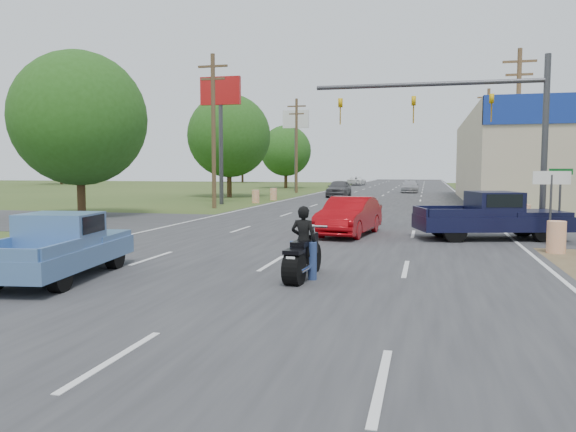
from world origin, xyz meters
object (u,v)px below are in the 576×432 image
(red_convertible, at_px, (349,217))
(navy_pickup, at_px, (494,215))
(blue_pickup, at_px, (61,245))
(distant_car_grey, at_px, (339,188))
(distant_car_white, at_px, (357,181))
(motorcycle, at_px, (302,258))
(rider, at_px, (303,245))
(distant_car_silver, at_px, (410,187))

(red_convertible, xyz_separation_m, navy_pickup, (5.34, 0.05, 0.15))
(blue_pickup, bearing_deg, distant_car_grey, 81.35)
(red_convertible, height_order, blue_pickup, blue_pickup)
(red_convertible, relative_size, distant_car_white, 0.93)
(motorcycle, xyz_separation_m, navy_pickup, (5.21, 9.10, 0.35))
(rider, height_order, navy_pickup, navy_pickup)
(motorcycle, height_order, blue_pickup, blue_pickup)
(navy_pickup, distance_m, distant_car_white, 66.61)
(motorcycle, bearing_deg, distant_car_white, 101.04)
(red_convertible, bearing_deg, blue_pickup, -110.01)
(navy_pickup, relative_size, distant_car_white, 1.17)
(motorcycle, height_order, distant_car_white, distant_car_white)
(distant_car_grey, bearing_deg, motorcycle, -81.46)
(rider, bearing_deg, distant_car_white, -78.95)
(rider, height_order, distant_car_grey, rider)
(motorcycle, relative_size, rider, 1.46)
(rider, height_order, distant_car_white, rider)
(motorcycle, height_order, distant_car_grey, distant_car_grey)
(distant_car_silver, bearing_deg, motorcycle, -91.09)
(navy_pickup, relative_size, distant_car_silver, 1.26)
(red_convertible, distance_m, blue_pickup, 11.55)
(blue_pickup, xyz_separation_m, navy_pickup, (10.85, 10.19, 0.11))
(navy_pickup, distance_m, distant_car_grey, 30.85)
(red_convertible, height_order, rider, rider)
(motorcycle, relative_size, distant_car_grey, 0.52)
(navy_pickup, distance_m, distant_car_silver, 40.56)
(rider, relative_size, blue_pickup, 0.34)
(blue_pickup, relative_size, distant_car_grey, 1.05)
(red_convertible, bearing_deg, distant_car_silver, 96.87)
(motorcycle, xyz_separation_m, blue_pickup, (-5.64, -1.10, 0.25))
(motorcycle, xyz_separation_m, rider, (0.01, 0.07, 0.28))
(rider, distance_m, distant_car_silver, 49.38)
(motorcycle, xyz_separation_m, distant_car_white, (-7.80, 74.42, 0.14))
(rider, bearing_deg, red_convertible, -84.05)
(red_convertible, distance_m, motorcycle, 9.05)
(distant_car_silver, bearing_deg, distant_car_white, 109.51)
(red_convertible, distance_m, distant_car_grey, 29.56)
(red_convertible, xyz_separation_m, distant_car_white, (-7.67, 65.37, -0.07))
(red_convertible, distance_m, navy_pickup, 5.34)
(red_convertible, height_order, distant_car_silver, red_convertible)
(distant_car_white, bearing_deg, red_convertible, 101.16)
(distant_car_grey, bearing_deg, rider, -81.44)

